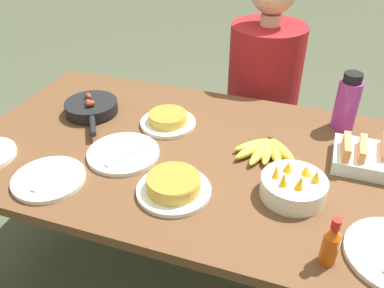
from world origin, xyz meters
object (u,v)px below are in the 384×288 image
(banana_bunch, at_px, (265,150))
(water_bottle, at_px, (347,103))
(frittata_plate_center, at_px, (168,120))
(fruit_bowl_mango, at_px, (293,186))
(skillet, at_px, (91,108))
(empty_plate_mid_edge, at_px, (49,179))
(frittata_plate_side, at_px, (174,186))
(empty_plate_far_right, at_px, (123,153))
(melon_tray, at_px, (373,158))
(person_figure, at_px, (260,115))
(hot_sauce_bottle, at_px, (331,244))

(banana_bunch, relative_size, water_bottle, 1.03)
(frittata_plate_center, bearing_deg, fruit_bowl_mango, -26.99)
(skillet, bearing_deg, empty_plate_mid_edge, -19.98)
(frittata_plate_side, relative_size, empty_plate_mid_edge, 1.00)
(frittata_plate_side, xyz_separation_m, empty_plate_far_right, (-0.24, 0.13, -0.02))
(melon_tray, distance_m, empty_plate_far_right, 0.86)
(empty_plate_far_right, bearing_deg, frittata_plate_side, -28.02)
(frittata_plate_center, distance_m, empty_plate_mid_edge, 0.51)
(water_bottle, bearing_deg, frittata_plate_side, -129.62)
(banana_bunch, relative_size, frittata_plate_center, 1.07)
(frittata_plate_center, relative_size, water_bottle, 0.96)
(banana_bunch, bearing_deg, person_figure, 100.82)
(melon_tray, xyz_separation_m, person_figure, (-0.48, 0.60, -0.25))
(frittata_plate_center, bearing_deg, water_bottle, 17.87)
(skillet, height_order, frittata_plate_side, skillet)
(empty_plate_far_right, height_order, person_figure, person_figure)
(water_bottle, height_order, hot_sauce_bottle, water_bottle)
(frittata_plate_center, distance_m, hot_sauce_bottle, 0.82)
(empty_plate_far_right, bearing_deg, banana_bunch, 19.97)
(melon_tray, distance_m, frittata_plate_center, 0.76)
(melon_tray, xyz_separation_m, empty_plate_mid_edge, (-1.00, -0.43, -0.03))
(skillet, bearing_deg, melon_tray, 57.18)
(frittata_plate_side, xyz_separation_m, hot_sauce_bottle, (0.47, -0.12, 0.04))
(melon_tray, relative_size, frittata_plate_side, 1.11)
(water_bottle, height_order, person_figure, person_figure)
(skillet, distance_m, empty_plate_mid_edge, 0.45)
(melon_tray, bearing_deg, person_figure, 128.83)
(frittata_plate_side, relative_size, water_bottle, 1.03)
(melon_tray, height_order, empty_plate_mid_edge, melon_tray)
(melon_tray, distance_m, fruit_bowl_mango, 0.34)
(banana_bunch, bearing_deg, hot_sauce_bottle, -60.49)
(empty_plate_mid_edge, relative_size, person_figure, 0.19)
(banana_bunch, height_order, melon_tray, melon_tray)
(fruit_bowl_mango, distance_m, person_figure, 0.91)
(water_bottle, bearing_deg, hot_sauce_bottle, -90.95)
(frittata_plate_side, bearing_deg, frittata_plate_center, 114.38)
(hot_sauce_bottle, bearing_deg, person_figure, 108.75)
(hot_sauce_bottle, relative_size, person_figure, 0.12)
(frittata_plate_side, xyz_separation_m, water_bottle, (0.49, 0.59, 0.08))
(frittata_plate_side, relative_size, empty_plate_far_right, 0.92)
(melon_tray, bearing_deg, skillet, 179.72)
(water_bottle, relative_size, person_figure, 0.18)
(melon_tray, bearing_deg, fruit_bowl_mango, -134.32)
(frittata_plate_side, height_order, empty_plate_mid_edge, frittata_plate_side)
(melon_tray, height_order, frittata_plate_center, melon_tray)
(banana_bunch, height_order, frittata_plate_side, frittata_plate_side)
(empty_plate_mid_edge, distance_m, person_figure, 1.18)
(banana_bunch, bearing_deg, water_bottle, 48.46)
(skillet, relative_size, empty_plate_far_right, 1.21)
(skillet, bearing_deg, fruit_bowl_mango, 41.32)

